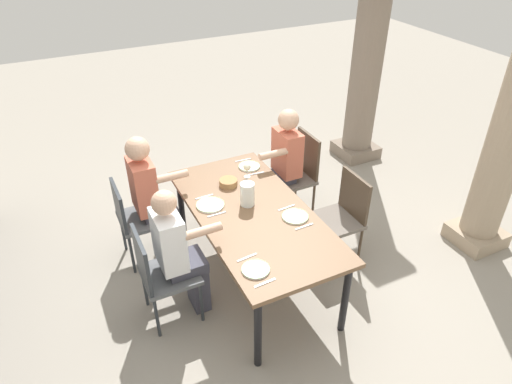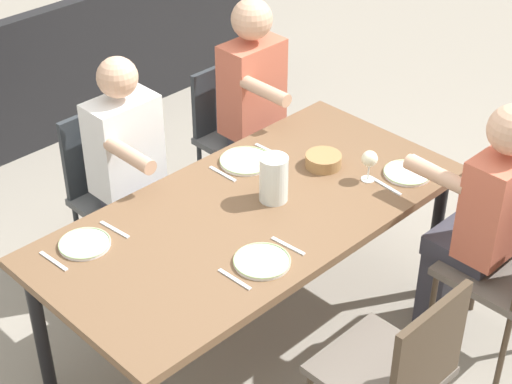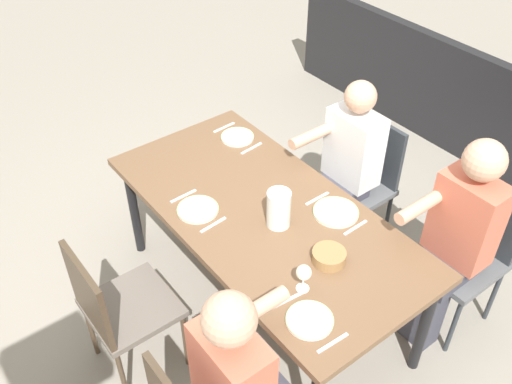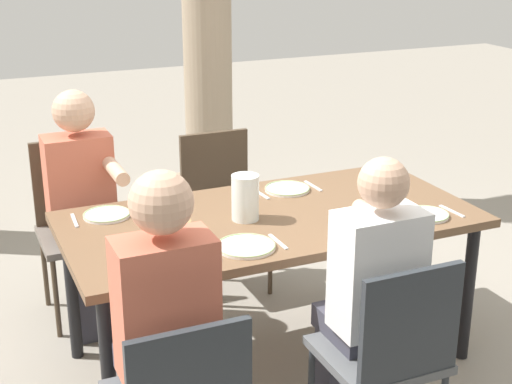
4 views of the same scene
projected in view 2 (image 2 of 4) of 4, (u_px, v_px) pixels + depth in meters
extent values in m
plane|color=gray|center=(253.00, 338.00, 4.06)|extent=(16.00, 16.00, 0.00)
cube|color=brown|center=(252.00, 214.00, 3.64)|extent=(1.93, 0.94, 0.04)
cylinder|color=black|center=(436.00, 236.00, 4.14)|extent=(0.06, 0.06, 0.72)
cylinder|color=black|center=(318.00, 175.00, 4.60)|extent=(0.06, 0.06, 0.72)
cylinder|color=black|center=(40.00, 333.00, 3.57)|extent=(0.06, 0.06, 0.72)
cube|color=#6A6158|center=(497.00, 271.00, 3.75)|extent=(0.44, 0.44, 0.04)
cylinder|color=#473828|center=(477.00, 274.00, 4.11)|extent=(0.03, 0.03, 0.45)
cylinder|color=#473828|center=(431.00, 311.00, 3.89)|extent=(0.03, 0.03, 0.45)
cylinder|color=#473828|center=(503.00, 353.00, 3.66)|extent=(0.03, 0.03, 0.45)
cube|color=#5B5E61|center=(246.00, 141.00, 4.71)|extent=(0.44, 0.44, 0.04)
cube|color=#2D3338|center=(222.00, 97.00, 4.72)|extent=(0.42, 0.03, 0.40)
cylinder|color=#2D3338|center=(246.00, 203.00, 4.62)|extent=(0.03, 0.03, 0.44)
cylinder|color=#2D3338|center=(293.00, 177.00, 4.84)|extent=(0.03, 0.03, 0.44)
cylinder|color=#2D3338|center=(200.00, 176.00, 4.85)|extent=(0.03, 0.03, 0.44)
cylinder|color=#2D3338|center=(247.00, 152.00, 5.07)|extent=(0.03, 0.03, 0.44)
cube|color=#6A6158|center=(380.00, 370.00, 3.27)|extent=(0.44, 0.44, 0.04)
cube|color=#473828|center=(428.00, 354.00, 3.02)|extent=(0.42, 0.03, 0.45)
cylinder|color=#473828|center=(368.00, 363.00, 3.62)|extent=(0.03, 0.03, 0.44)
cube|color=#5B5E61|center=(127.00, 202.00, 4.23)|extent=(0.44, 0.44, 0.04)
cube|color=#2D3338|center=(99.00, 149.00, 4.22)|extent=(0.42, 0.03, 0.45)
cylinder|color=#2D3338|center=(123.00, 272.00, 4.14)|extent=(0.03, 0.03, 0.43)
cylinder|color=#2D3338|center=(182.00, 239.00, 4.36)|extent=(0.03, 0.03, 0.43)
cylinder|color=#2D3338|center=(79.00, 239.00, 4.36)|extent=(0.03, 0.03, 0.43)
cylinder|color=#2D3338|center=(137.00, 209.00, 4.58)|extent=(0.03, 0.03, 0.43)
cube|color=#3F3F4C|center=(443.00, 285.00, 4.03)|extent=(0.24, 0.14, 0.46)
cube|color=#3F3F4C|center=(467.00, 247.00, 3.82)|extent=(0.28, 0.32, 0.10)
cube|color=#CC664C|center=(498.00, 204.00, 3.60)|extent=(0.34, 0.20, 0.48)
cylinder|color=tan|center=(436.00, 174.00, 3.60)|extent=(0.07, 0.30, 0.07)
cube|color=#3F3F4C|center=(277.00, 192.00, 4.69)|extent=(0.24, 0.14, 0.46)
cube|color=#3F3F4C|center=(266.00, 143.00, 4.59)|extent=(0.28, 0.32, 0.10)
cube|color=#CC664C|center=(252.00, 87.00, 4.48)|extent=(0.34, 0.20, 0.51)
sphere|color=tan|center=(252.00, 19.00, 4.27)|extent=(0.22, 0.22, 0.22)
cylinder|color=tan|center=(265.00, 91.00, 4.20)|extent=(0.07, 0.30, 0.07)
cube|color=#3F3F4C|center=(158.00, 257.00, 4.21)|extent=(0.24, 0.14, 0.46)
cube|color=#3F3F4C|center=(143.00, 204.00, 4.11)|extent=(0.28, 0.32, 0.10)
cube|color=white|center=(124.00, 145.00, 4.01)|extent=(0.34, 0.20, 0.48)
sphere|color=tan|center=(117.00, 77.00, 3.81)|extent=(0.19, 0.19, 0.19)
cylinder|color=tan|center=(130.00, 155.00, 3.73)|extent=(0.07, 0.30, 0.07)
cylinder|color=white|center=(407.00, 173.00, 3.86)|extent=(0.22, 0.22, 0.01)
torus|color=#A9CD91|center=(407.00, 172.00, 3.86)|extent=(0.22, 0.22, 0.01)
cylinder|color=white|center=(368.00, 179.00, 3.83)|extent=(0.06, 0.06, 0.00)
cylinder|color=white|center=(368.00, 172.00, 3.81)|extent=(0.01, 0.01, 0.07)
sphere|color=#F2EFCC|center=(370.00, 159.00, 3.77)|extent=(0.07, 0.07, 0.07)
cube|color=silver|center=(426.00, 162.00, 3.95)|extent=(0.03, 0.17, 0.01)
cube|color=silver|center=(387.00, 187.00, 3.78)|extent=(0.03, 0.17, 0.01)
cylinder|color=white|center=(246.00, 161.00, 3.95)|extent=(0.25, 0.25, 0.01)
torus|color=#A4C786|center=(246.00, 160.00, 3.95)|extent=(0.25, 0.25, 0.01)
cube|color=silver|center=(268.00, 150.00, 4.04)|extent=(0.02, 0.17, 0.01)
cube|color=silver|center=(223.00, 174.00, 3.86)|extent=(0.02, 0.17, 0.01)
cylinder|color=white|center=(262.00, 262.00, 3.33)|extent=(0.23, 0.23, 0.01)
torus|color=#A4C786|center=(262.00, 260.00, 3.32)|extent=(0.23, 0.23, 0.01)
cube|color=silver|center=(288.00, 246.00, 3.42)|extent=(0.03, 0.17, 0.01)
cube|color=silver|center=(235.00, 279.00, 3.24)|extent=(0.02, 0.17, 0.01)
cylinder|color=white|center=(85.00, 244.00, 3.42)|extent=(0.21, 0.21, 0.01)
torus|color=#A9CD91|center=(85.00, 243.00, 3.42)|extent=(0.21, 0.21, 0.01)
cube|color=silver|center=(115.00, 230.00, 3.51)|extent=(0.03, 0.17, 0.01)
cube|color=silver|center=(53.00, 261.00, 3.33)|extent=(0.03, 0.17, 0.01)
cylinder|color=white|center=(274.00, 179.00, 3.64)|extent=(0.13, 0.13, 0.21)
cylinder|color=#EFEAC6|center=(274.00, 185.00, 3.66)|extent=(0.12, 0.12, 0.14)
cylinder|color=#9E7547|center=(323.00, 160.00, 3.91)|extent=(0.17, 0.17, 0.06)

